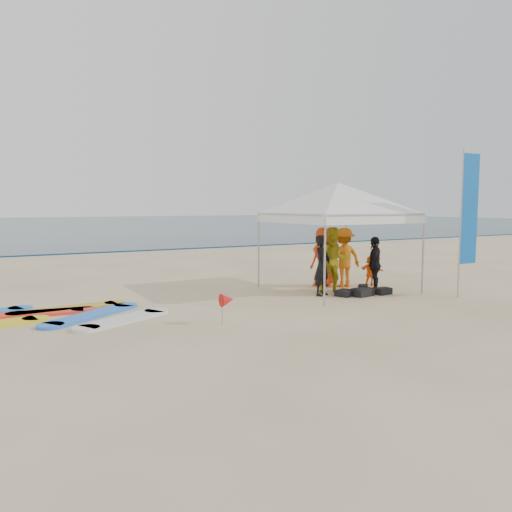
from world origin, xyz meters
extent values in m
plane|color=beige|center=(0.00, 0.00, 0.00)|extent=(120.00, 120.00, 0.00)
cube|color=#0C2633|center=(0.00, 60.00, 0.04)|extent=(160.00, 84.00, 0.08)
cube|color=silver|center=(0.00, 18.20, 0.00)|extent=(160.00, 1.20, 0.01)
imported|color=black|center=(2.83, 2.80, 0.82)|extent=(0.71, 0.63, 1.64)
imported|color=gold|center=(3.32, 2.93, 0.92)|extent=(1.10, 0.99, 1.84)
imported|color=orange|center=(4.27, 3.69, 0.89)|extent=(1.19, 0.74, 1.78)
imported|color=black|center=(4.50, 2.60, 0.78)|extent=(0.94, 0.89, 1.57)
imported|color=red|center=(3.78, 4.06, 0.89)|extent=(0.98, 0.74, 1.79)
imported|color=orange|center=(5.13, 3.48, 0.46)|extent=(0.38, 0.87, 0.91)
cylinder|color=#A5A5A8|center=(2.01, 4.89, 1.10)|extent=(0.05, 0.05, 2.20)
cylinder|color=#A5A5A8|center=(5.31, 4.89, 1.10)|extent=(0.05, 0.05, 2.20)
cylinder|color=#A5A5A8|center=(2.01, 1.59, 1.10)|extent=(0.05, 0.05, 2.20)
cylinder|color=#A5A5A8|center=(5.31, 1.59, 1.10)|extent=(0.05, 0.05, 2.20)
cube|color=white|center=(3.66, 1.59, 2.08)|extent=(3.40, 0.02, 0.24)
cube|color=white|center=(3.66, 4.89, 2.08)|extent=(3.40, 0.02, 0.24)
cube|color=white|center=(2.01, 3.24, 2.08)|extent=(0.02, 3.40, 0.24)
cube|color=white|center=(5.31, 3.24, 2.08)|extent=(0.02, 3.40, 0.24)
pyramid|color=white|center=(3.66, 3.24, 3.08)|extent=(4.67, 4.67, 0.88)
cylinder|color=#A5A5A8|center=(5.81, 0.81, 1.95)|extent=(0.04, 0.04, 3.90)
cube|color=#0B59B7|center=(6.14, 0.81, 2.34)|extent=(0.61, 0.03, 2.90)
cylinder|color=#A5A5A8|center=(-0.94, 1.08, 0.30)|extent=(0.02, 0.02, 0.60)
cone|color=red|center=(-0.82, 1.08, 0.50)|extent=(0.28, 0.28, 0.28)
cube|color=black|center=(3.73, 2.18, 0.11)|extent=(0.62, 0.46, 0.22)
cube|color=black|center=(4.40, 2.13, 0.09)|extent=(0.49, 0.34, 0.18)
cube|color=black|center=(3.34, 2.44, 0.08)|extent=(0.61, 0.56, 0.16)
cube|color=black|center=(4.20, 2.71, 0.10)|extent=(0.44, 0.44, 0.20)
cube|color=red|center=(-4.33, 3.88, 0.04)|extent=(2.26, 0.81, 0.07)
cube|color=silver|center=(-2.66, 2.33, 0.04)|extent=(1.95, 1.38, 0.07)
cube|color=blue|center=(-3.17, 3.11, 0.04)|extent=(2.13, 1.72, 0.07)
cube|color=gold|center=(-3.50, 4.05, 0.04)|extent=(2.23, 0.75, 0.07)
camera|label=1|loc=(-5.15, -8.08, 2.43)|focal=35.00mm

